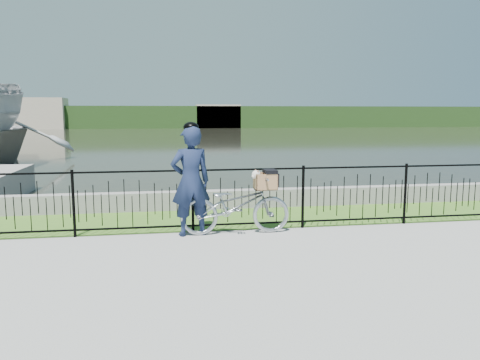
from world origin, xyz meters
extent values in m
plane|color=gray|center=(0.00, 0.00, 0.00)|extent=(120.00, 120.00, 0.00)
cube|color=#436D22|center=(0.00, 2.60, 0.00)|extent=(60.00, 2.00, 0.01)
plane|color=#27281E|center=(0.00, 33.00, 0.00)|extent=(120.00, 120.00, 0.00)
cube|color=gray|center=(0.00, 3.60, 0.20)|extent=(60.00, 0.30, 0.40)
cube|color=#234018|center=(0.00, 60.00, 1.50)|extent=(120.00, 6.00, 3.00)
cube|color=#B1A48E|center=(-18.00, 58.00, 2.00)|extent=(8.00, 4.00, 4.00)
cube|color=#B1A48E|center=(6.00, 58.50, 1.60)|extent=(6.00, 3.00, 3.20)
imported|color=#A4A9AF|center=(-0.28, 1.38, 0.50)|extent=(1.90, 0.66, 1.00)
cube|color=black|center=(0.25, 1.38, 0.77)|extent=(0.38, 0.18, 0.02)
cube|color=#9F7349|center=(0.25, 1.38, 0.78)|extent=(0.38, 0.32, 0.01)
cube|color=#9F7349|center=(0.25, 1.54, 0.91)|extent=(0.38, 0.02, 0.28)
cube|color=#9F7349|center=(0.25, 1.23, 0.91)|extent=(0.38, 0.02, 0.28)
cube|color=#9F7349|center=(0.43, 1.38, 0.91)|extent=(0.02, 0.32, 0.28)
cube|color=#9F7349|center=(0.07, 1.38, 0.91)|extent=(0.02, 0.32, 0.28)
cube|color=black|center=(0.33, 1.38, 1.08)|extent=(0.21, 0.34, 0.06)
cube|color=black|center=(0.45, 1.38, 0.94)|extent=(0.02, 0.34, 0.23)
ellipsoid|color=silver|center=(0.23, 1.38, 0.90)|extent=(0.31, 0.22, 0.20)
sphere|color=silver|center=(0.08, 1.36, 1.03)|extent=(0.15, 0.15, 0.15)
sphere|color=silver|center=(0.03, 1.34, 1.00)|extent=(0.07, 0.07, 0.07)
sphere|color=black|center=(0.01, 1.33, 1.00)|extent=(0.02, 0.02, 0.02)
cone|color=brown|center=(0.08, 1.42, 1.09)|extent=(0.06, 0.08, 0.08)
cone|color=brown|center=(0.10, 1.32, 1.09)|extent=(0.06, 0.08, 0.08)
imported|color=#16203E|center=(-1.04, 1.41, 0.94)|extent=(0.75, 0.57, 1.87)
ellipsoid|color=black|center=(-1.04, 1.41, 1.85)|extent=(0.26, 0.29, 0.18)
camera|label=1|loc=(-1.48, -6.47, 2.09)|focal=35.00mm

